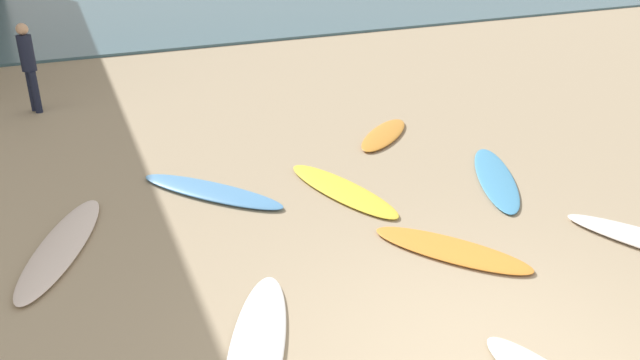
% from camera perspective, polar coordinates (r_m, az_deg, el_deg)
% --- Properties ---
extents(surfboard_1, '(1.84, 2.29, 0.08)m').
position_cam_1_polar(surfboard_1, '(9.00, -10.05, -1.01)').
color(surfboard_1, '#5496D5').
rests_on(surfboard_1, ground_plane).
extents(surfboard_2, '(1.81, 1.65, 0.08)m').
position_cam_1_polar(surfboard_2, '(11.20, 5.93, 4.21)').
color(surfboard_2, orange).
rests_on(surfboard_2, ground_plane).
extents(surfboard_5, '(1.57, 2.34, 0.07)m').
position_cam_1_polar(surfboard_5, '(5.94, -5.83, -15.08)').
color(surfboard_5, white).
rests_on(surfboard_5, ground_plane).
extents(surfboard_7, '(1.53, 2.52, 0.09)m').
position_cam_1_polar(surfboard_7, '(8.08, -22.76, -5.59)').
color(surfboard_7, silver).
rests_on(surfboard_7, ground_plane).
extents(surfboard_8, '(0.98, 2.39, 0.07)m').
position_cam_1_polar(surfboard_8, '(8.94, 2.02, -0.89)').
color(surfboard_8, yellow).
rests_on(surfboard_8, ground_plane).
extents(surfboard_9, '(1.77, 2.38, 0.06)m').
position_cam_1_polar(surfboard_9, '(9.70, 15.92, 0.18)').
color(surfboard_9, '#4899D3').
rests_on(surfboard_9, ground_plane).
extents(surfboard_10, '(1.53, 1.99, 0.07)m').
position_cam_1_polar(surfboard_10, '(7.56, 11.98, -6.29)').
color(surfboard_10, orange).
rests_on(surfboard_10, ground_plane).
extents(beachgoer_mid, '(0.35, 0.35, 1.76)m').
position_cam_1_polar(beachgoer_mid, '(13.62, -25.34, 9.73)').
color(beachgoer_mid, '#191E33').
rests_on(beachgoer_mid, ground_plane).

